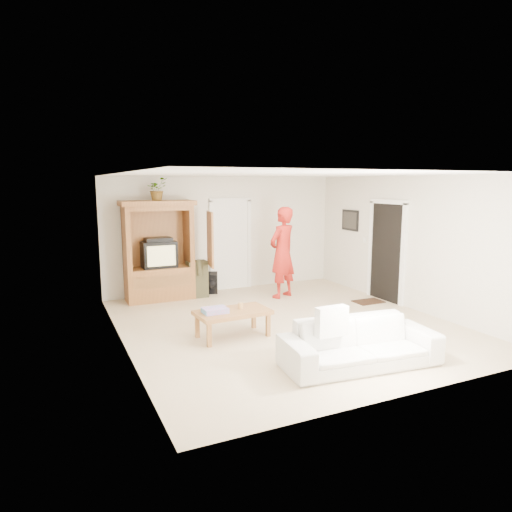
{
  "coord_description": "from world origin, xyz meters",
  "views": [
    {
      "loc": [
        -3.71,
        -6.81,
        2.46
      ],
      "look_at": [
        -0.29,
        0.6,
        1.15
      ],
      "focal_mm": 32.0,
      "sensor_mm": 36.0,
      "label": 1
    }
  ],
  "objects_px": {
    "armoire": "(160,257)",
    "sofa": "(360,343)",
    "man": "(282,252)",
    "coffee_table": "(233,314)"
  },
  "relations": [
    {
      "from": "man",
      "to": "coffee_table",
      "type": "bearing_deg",
      "value": 21.44
    },
    {
      "from": "sofa",
      "to": "armoire",
      "type": "bearing_deg",
      "value": 114.97
    },
    {
      "from": "armoire",
      "to": "sofa",
      "type": "relative_size",
      "value": 0.98
    },
    {
      "from": "armoire",
      "to": "man",
      "type": "bearing_deg",
      "value": -20.55
    },
    {
      "from": "armoire",
      "to": "man",
      "type": "relative_size",
      "value": 1.07
    },
    {
      "from": "armoire",
      "to": "sofa",
      "type": "bearing_deg",
      "value": -70.94
    },
    {
      "from": "coffee_table",
      "to": "man",
      "type": "bearing_deg",
      "value": 41.73
    },
    {
      "from": "man",
      "to": "sofa",
      "type": "xyz_separation_m",
      "value": [
        -0.82,
        -3.78,
        -0.67
      ]
    },
    {
      "from": "armoire",
      "to": "coffee_table",
      "type": "height_order",
      "value": "armoire"
    },
    {
      "from": "man",
      "to": "coffee_table",
      "type": "xyz_separation_m",
      "value": [
        -1.95,
        -1.98,
        -0.6
      ]
    }
  ]
}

